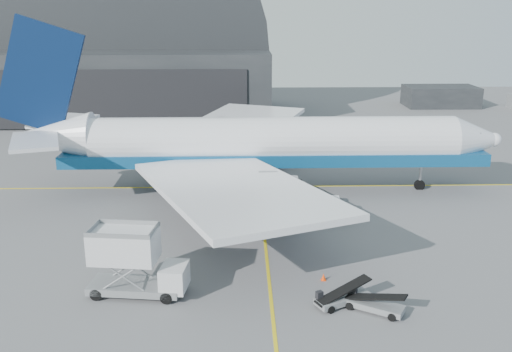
{
  "coord_description": "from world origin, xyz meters",
  "views": [
    {
      "loc": [
        -1.96,
        -40.9,
        19.61
      ],
      "look_at": [
        -0.65,
        9.24,
        4.5
      ],
      "focal_mm": 40.0,
      "sensor_mm": 36.0,
      "label": 1
    }
  ],
  "objects_px": {
    "belt_loader_a": "(342,297)",
    "belt_loader_b": "(373,304)",
    "catering_truck": "(134,263)",
    "airliner": "(254,144)",
    "pushback_tug": "(326,211)"
  },
  "relations": [
    {
      "from": "pushback_tug",
      "to": "belt_loader_b",
      "type": "bearing_deg",
      "value": -83.61
    },
    {
      "from": "belt_loader_b",
      "to": "catering_truck",
      "type": "bearing_deg",
      "value": -158.43
    },
    {
      "from": "catering_truck",
      "to": "belt_loader_b",
      "type": "relative_size",
      "value": 1.75
    },
    {
      "from": "catering_truck",
      "to": "pushback_tug",
      "type": "height_order",
      "value": "catering_truck"
    },
    {
      "from": "airliner",
      "to": "pushback_tug",
      "type": "xyz_separation_m",
      "value": [
        6.67,
        -8.58,
        -4.52
      ]
    },
    {
      "from": "catering_truck",
      "to": "belt_loader_b",
      "type": "bearing_deg",
      "value": -2.45
    },
    {
      "from": "pushback_tug",
      "to": "airliner",
      "type": "bearing_deg",
      "value": 131.88
    },
    {
      "from": "belt_loader_a",
      "to": "belt_loader_b",
      "type": "bearing_deg",
      "value": -52.14
    },
    {
      "from": "pushback_tug",
      "to": "belt_loader_b",
      "type": "relative_size",
      "value": 1.12
    },
    {
      "from": "pushback_tug",
      "to": "belt_loader_a",
      "type": "bearing_deg",
      "value": -90.19
    },
    {
      "from": "airliner",
      "to": "catering_truck",
      "type": "relative_size",
      "value": 7.53
    },
    {
      "from": "catering_truck",
      "to": "belt_loader_b",
      "type": "distance_m",
      "value": 16.62
    },
    {
      "from": "airliner",
      "to": "belt_loader_b",
      "type": "distance_m",
      "value": 27.3
    },
    {
      "from": "belt_loader_a",
      "to": "belt_loader_b",
      "type": "xyz_separation_m",
      "value": [
        1.92,
        -0.92,
        0.0
      ]
    },
    {
      "from": "pushback_tug",
      "to": "belt_loader_a",
      "type": "relative_size",
      "value": 1.1
    }
  ]
}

